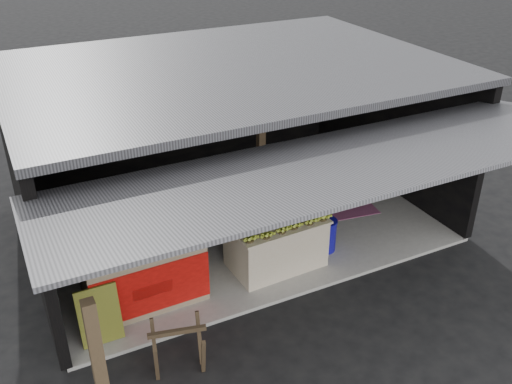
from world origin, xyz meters
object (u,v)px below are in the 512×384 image
banana_table (276,243)px  water_barrel (325,236)px  sawhorse (178,346)px  plastic_chair (314,178)px  white_crate (241,213)px  neighbor_stall (144,272)px

banana_table → water_barrel: size_ratio=2.89×
sawhorse → plastic_chair: (3.90, 3.04, 0.13)m
white_crate → neighbor_stall: (-2.07, -1.02, 0.07)m
sawhorse → white_crate: bearing=63.9°
banana_table → plastic_chair: bearing=40.3°
white_crate → neighbor_stall: size_ratio=0.52×
white_crate → water_barrel: (1.10, -1.04, -0.19)m
banana_table → water_barrel: banana_table is taller
white_crate → plastic_chair: 1.89m
neighbor_stall → sawhorse: 1.52m
water_barrel → white_crate: bearing=136.6°
white_crate → plastic_chair: (1.82, 0.50, 0.06)m
white_crate → sawhorse: 3.29m
neighbor_stall → sawhorse: neighbor_stall is taller
banana_table → plastic_chair: (1.69, 1.55, 0.09)m
sawhorse → plastic_chair: plastic_chair is taller
white_crate → neighbor_stall: neighbor_stall is taller
sawhorse → water_barrel: sawhorse is taller
banana_table → white_crate: 1.06m
banana_table → plastic_chair: 2.29m
neighbor_stall → plastic_chair: size_ratio=2.02×
plastic_chair → white_crate: bearing=-157.0°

